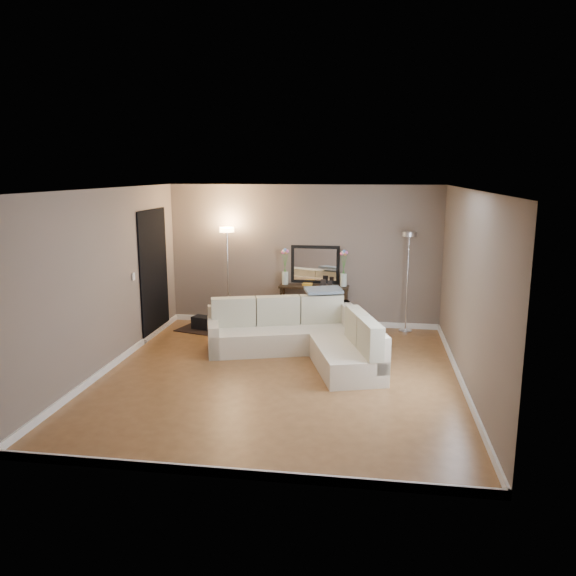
# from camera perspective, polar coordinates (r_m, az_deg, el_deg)

# --- Properties ---
(floor) EXTENTS (5.00, 5.50, 0.01)m
(floor) POSITION_cam_1_polar(r_m,az_deg,el_deg) (8.03, -0.85, -8.91)
(floor) COLOR brown
(floor) RESTS_ON ground
(ceiling) EXTENTS (5.00, 5.50, 0.01)m
(ceiling) POSITION_cam_1_polar(r_m,az_deg,el_deg) (7.51, -0.91, 10.06)
(ceiling) COLOR white
(ceiling) RESTS_ON ground
(wall_back) EXTENTS (5.00, 0.02, 2.60)m
(wall_back) POSITION_cam_1_polar(r_m,az_deg,el_deg) (10.36, 1.59, 3.27)
(wall_back) COLOR #75655A
(wall_back) RESTS_ON ground
(wall_front) EXTENTS (5.00, 0.02, 2.60)m
(wall_front) POSITION_cam_1_polar(r_m,az_deg,el_deg) (5.05, -5.95, -5.94)
(wall_front) COLOR #75655A
(wall_front) RESTS_ON ground
(wall_left) EXTENTS (0.02, 5.50, 2.60)m
(wall_left) POSITION_cam_1_polar(r_m,az_deg,el_deg) (8.44, -17.95, 0.74)
(wall_left) COLOR #75655A
(wall_left) RESTS_ON ground
(wall_right) EXTENTS (0.02, 5.50, 2.60)m
(wall_right) POSITION_cam_1_polar(r_m,az_deg,el_deg) (7.68, 17.95, -0.30)
(wall_right) COLOR #75655A
(wall_right) RESTS_ON ground
(baseboard_back) EXTENTS (5.00, 0.03, 0.10)m
(baseboard_back) POSITION_cam_1_polar(r_m,az_deg,el_deg) (10.59, 1.53, -3.45)
(baseboard_back) COLOR white
(baseboard_back) RESTS_ON ground
(baseboard_front) EXTENTS (5.00, 0.03, 0.10)m
(baseboard_front) POSITION_cam_1_polar(r_m,az_deg,el_deg) (5.57, -5.60, -18.20)
(baseboard_front) COLOR white
(baseboard_front) RESTS_ON ground
(baseboard_left) EXTENTS (0.03, 5.50, 0.10)m
(baseboard_left) POSITION_cam_1_polar(r_m,az_deg,el_deg) (8.74, -17.29, -7.33)
(baseboard_left) COLOR white
(baseboard_left) RESTS_ON ground
(baseboard_right) EXTENTS (0.03, 5.50, 0.10)m
(baseboard_right) POSITION_cam_1_polar(r_m,az_deg,el_deg) (8.02, 17.20, -9.07)
(baseboard_right) COLOR white
(baseboard_right) RESTS_ON ground
(doorway) EXTENTS (0.02, 1.20, 2.20)m
(doorway) POSITION_cam_1_polar(r_m,az_deg,el_deg) (9.98, -13.45, 1.47)
(doorway) COLOR black
(doorway) RESTS_ON ground
(switch_plate) EXTENTS (0.02, 0.08, 0.12)m
(switch_plate) POSITION_cam_1_polar(r_m,az_deg,el_deg) (9.20, -15.43, 1.13)
(switch_plate) COLOR white
(switch_plate) RESTS_ON ground
(sectional_sofa) EXTENTS (2.93, 2.41, 0.84)m
(sectional_sofa) POSITION_cam_1_polar(r_m,az_deg,el_deg) (8.78, 1.75, -4.92)
(sectional_sofa) COLOR beige
(sectional_sofa) RESTS_ON floor
(throw_blanket) EXTENTS (0.68, 0.53, 0.08)m
(throw_blanket) POSITION_cam_1_polar(r_m,az_deg,el_deg) (9.27, 3.64, -0.22)
(throw_blanket) COLOR slate
(throw_blanket) RESTS_ON sectional_sofa
(console_table) EXTENTS (1.28, 0.37, 0.78)m
(console_table) POSITION_cam_1_polar(r_m,az_deg,el_deg) (10.34, 2.21, -1.60)
(console_table) COLOR black
(console_table) RESTS_ON floor
(leaning_mirror) EXTENTS (0.90, 0.07, 0.70)m
(leaning_mirror) POSITION_cam_1_polar(r_m,az_deg,el_deg) (10.35, 2.78, 2.42)
(leaning_mirror) COLOR black
(leaning_mirror) RESTS_ON console_table
(table_decor) EXTENTS (0.54, 0.12, 0.13)m
(table_decor) POSITION_cam_1_polar(r_m,az_deg,el_deg) (10.21, 2.61, 0.42)
(table_decor) COLOR gold
(table_decor) RESTS_ON console_table
(flower_vase_left) EXTENTS (0.15, 0.12, 0.67)m
(flower_vase_left) POSITION_cam_1_polar(r_m,az_deg,el_deg) (10.28, -0.30, 1.93)
(flower_vase_left) COLOR silver
(flower_vase_left) RESTS_ON console_table
(flower_vase_right) EXTENTS (0.15, 0.12, 0.67)m
(flower_vase_right) POSITION_cam_1_polar(r_m,az_deg,el_deg) (10.15, 5.68, 1.75)
(flower_vase_right) COLOR silver
(flower_vase_right) RESTS_ON console_table
(floor_lamp_lit) EXTENTS (0.32, 0.32, 1.83)m
(floor_lamp_lit) POSITION_cam_1_polar(r_m,az_deg,el_deg) (10.36, -6.17, 3.17)
(floor_lamp_lit) COLOR silver
(floor_lamp_lit) RESTS_ON floor
(floor_lamp_unlit) EXTENTS (0.27, 0.27, 1.80)m
(floor_lamp_unlit) POSITION_cam_1_polar(r_m,az_deg,el_deg) (10.06, 12.11, 2.61)
(floor_lamp_unlit) COLOR silver
(floor_lamp_unlit) RESTS_ON floor
(charcoal_rug) EXTENTS (1.39, 1.19, 0.02)m
(charcoal_rug) POSITION_cam_1_polar(r_m,az_deg,el_deg) (10.39, -7.46, -4.10)
(charcoal_rug) COLOR black
(charcoal_rug) RESTS_ON floor
(black_bag) EXTENTS (0.39, 0.32, 0.22)m
(black_bag) POSITION_cam_1_polar(r_m,az_deg,el_deg) (10.38, -8.70, -3.45)
(black_bag) COLOR black
(black_bag) RESTS_ON charcoal_rug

